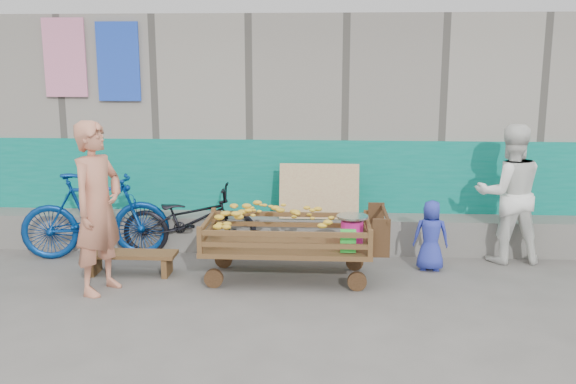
# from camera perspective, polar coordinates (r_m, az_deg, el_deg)

# --- Properties ---
(ground) EXTENTS (80.00, 80.00, 0.00)m
(ground) POSITION_cam_1_polar(r_m,az_deg,el_deg) (6.20, -0.43, -11.39)
(ground) COLOR #575450
(ground) RESTS_ON ground
(building_wall) EXTENTS (12.00, 3.50, 3.00)m
(building_wall) POSITION_cam_1_polar(r_m,az_deg,el_deg) (9.79, 1.21, 6.08)
(building_wall) COLOR gray
(building_wall) RESTS_ON ground
(banana_cart) EXTENTS (2.03, 0.93, 0.87)m
(banana_cart) POSITION_cam_1_polar(r_m,az_deg,el_deg) (7.14, -0.37, -3.24)
(banana_cart) COLOR brown
(banana_cart) RESTS_ON ground
(bench) EXTENTS (1.05, 0.32, 0.26)m
(bench) POSITION_cam_1_polar(r_m,az_deg,el_deg) (7.61, -13.82, -5.73)
(bench) COLOR brown
(bench) RESTS_ON ground
(vendor_man) EXTENTS (0.64, 0.77, 1.82)m
(vendor_man) POSITION_cam_1_polar(r_m,az_deg,el_deg) (6.97, -16.55, -1.36)
(vendor_man) COLOR #C4785B
(vendor_man) RESTS_ON ground
(woman) EXTENTS (0.86, 0.69, 1.68)m
(woman) POSITION_cam_1_polar(r_m,az_deg,el_deg) (8.17, 19.06, -0.14)
(woman) COLOR white
(woman) RESTS_ON ground
(child) EXTENTS (0.43, 0.30, 0.84)m
(child) POSITION_cam_1_polar(r_m,az_deg,el_deg) (7.67, 12.59, -3.79)
(child) COLOR #2A36A9
(child) RESTS_ON ground
(bicycle_dark) EXTENTS (1.71, 0.66, 0.89)m
(bicycle_dark) POSITION_cam_1_polar(r_m,az_deg,el_deg) (8.17, -8.71, -2.49)
(bicycle_dark) COLOR black
(bicycle_dark) RESTS_ON ground
(bicycle_blue) EXTENTS (1.85, 0.89, 1.07)m
(bicycle_blue) POSITION_cam_1_polar(r_m,az_deg,el_deg) (8.28, -16.75, -2.01)
(bicycle_blue) COLOR navy
(bicycle_blue) RESTS_ON ground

